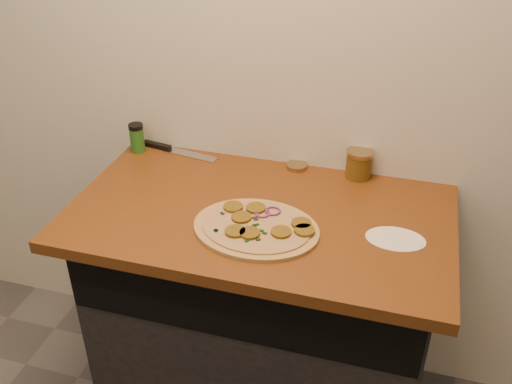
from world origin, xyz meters
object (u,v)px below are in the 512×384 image
(pizza, at_px, (257,227))
(salsa_jar, at_px, (359,164))
(chefs_knife, at_px, (172,150))
(spice_shaker, at_px, (137,138))

(pizza, xyz_separation_m, salsa_jar, (0.25, 0.40, 0.04))
(chefs_knife, height_order, spice_shaker, spice_shaker)
(pizza, height_order, spice_shaker, spice_shaker)
(salsa_jar, bearing_deg, spice_shaker, -177.41)
(pizza, distance_m, salsa_jar, 0.48)
(spice_shaker, bearing_deg, chefs_knife, 15.11)
(pizza, bearing_deg, chefs_knife, 138.08)
(spice_shaker, bearing_deg, pizza, -32.80)
(chefs_knife, bearing_deg, spice_shaker, -164.89)
(salsa_jar, xyz_separation_m, spice_shaker, (-0.82, -0.04, 0.00))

